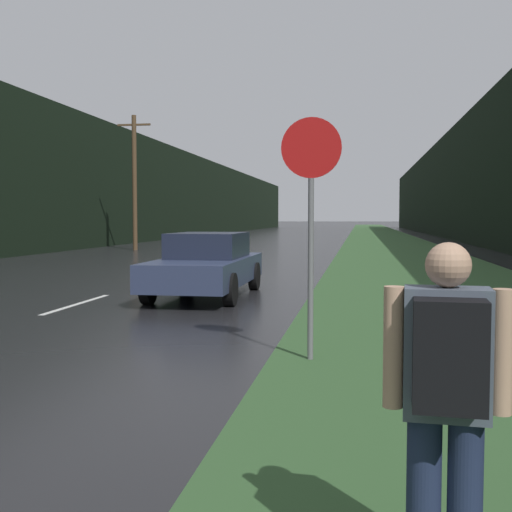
% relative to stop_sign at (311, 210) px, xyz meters
% --- Properties ---
extents(grass_verge, '(6.00, 240.00, 0.02)m').
position_rel_stop_sign_xyz_m(grass_verge, '(2.50, 31.01, -1.81)').
color(grass_verge, '#33562D').
rests_on(grass_verge, ground_plane).
extents(lane_stripe_c, '(0.12, 3.00, 0.01)m').
position_rel_stop_sign_xyz_m(lane_stripe_c, '(-5.01, 4.35, -1.82)').
color(lane_stripe_c, silver).
rests_on(lane_stripe_c, ground_plane).
extents(lane_stripe_d, '(0.12, 3.00, 0.01)m').
position_rel_stop_sign_xyz_m(lane_stripe_d, '(-5.01, 11.35, -1.82)').
color(lane_stripe_d, silver).
rests_on(lane_stripe_d, ground_plane).
extents(lane_stripe_e, '(0.12, 3.00, 0.01)m').
position_rel_stop_sign_xyz_m(lane_stripe_e, '(-5.01, 18.35, -1.82)').
color(lane_stripe_e, silver).
rests_on(lane_stripe_e, ground_plane).
extents(treeline_far_side, '(2.00, 140.00, 7.54)m').
position_rel_stop_sign_xyz_m(treeline_far_side, '(-15.52, 41.01, 1.95)').
color(treeline_far_side, black).
rests_on(treeline_far_side, ground_plane).
extents(treeline_near_side, '(2.00, 140.00, 8.72)m').
position_rel_stop_sign_xyz_m(treeline_near_side, '(8.50, 41.01, 2.53)').
color(treeline_near_side, black).
rests_on(treeline_near_side, ground_plane).
extents(utility_pole_far, '(1.80, 0.24, 7.13)m').
position_rel_stop_sign_xyz_m(utility_pole_far, '(-11.26, 24.97, 1.87)').
color(utility_pole_far, '#4C3823').
rests_on(utility_pole_far, ground_plane).
extents(stop_sign, '(0.72, 0.07, 2.93)m').
position_rel_stop_sign_xyz_m(stop_sign, '(0.00, 0.00, 0.00)').
color(stop_sign, slate).
rests_on(stop_sign, ground_plane).
extents(hitchhiker_with_backpack, '(0.56, 0.42, 1.63)m').
position_rel_stop_sign_xyz_m(hitchhiker_with_backpack, '(0.97, -4.76, -0.89)').
color(hitchhiker_with_backpack, '#1E2847').
rests_on(hitchhiker_with_backpack, ground_plane).
extents(car_passing_near, '(1.88, 4.67, 1.40)m').
position_rel_stop_sign_xyz_m(car_passing_near, '(-2.76, 6.05, -1.12)').
color(car_passing_near, '#2D3856').
rests_on(car_passing_near, ground_plane).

